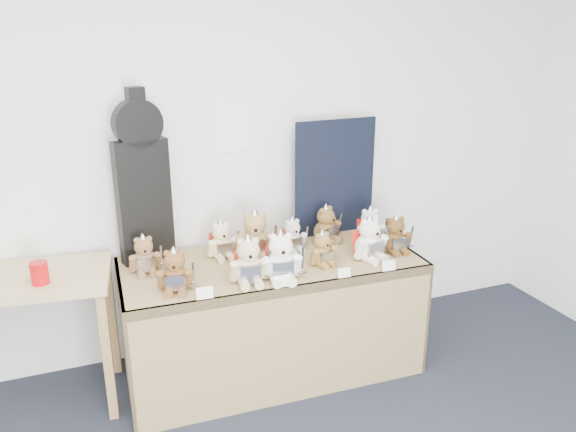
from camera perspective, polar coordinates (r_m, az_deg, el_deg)
name	(u,v)px	position (r m, az deg, el deg)	size (l,w,h in m)	color
room_shell	(232,129)	(3.66, -5.73, 8.77)	(6.00, 6.00, 6.00)	silver
display_table	(276,290)	(3.48, -1.27, -7.55)	(1.86, 0.82, 0.77)	olive
side_table	(19,299)	(3.51, -25.63, -7.57)	(1.05, 0.67, 0.83)	tan
guitar_case	(142,179)	(3.44, -14.59, 3.62)	(0.33, 0.16, 1.06)	black
navy_board	(335,178)	(3.85, 4.81, 3.91)	(0.60, 0.02, 0.80)	black
red_cup	(39,273)	(3.30, -23.93, -5.31)	(0.09, 0.09, 0.12)	red
teddy_front_far_left	(175,272)	(3.12, -11.41, -5.64)	(0.22, 0.20, 0.27)	brown
teddy_front_left	(249,263)	(3.16, -4.02, -4.75)	(0.25, 0.22, 0.31)	beige
teddy_front_centre	(281,259)	(3.19, -0.72, -4.36)	(0.26, 0.23, 0.32)	white
teddy_front_right	(323,250)	(3.40, 3.53, -3.48)	(0.20, 0.17, 0.24)	olive
teddy_front_far_right	(370,240)	(3.50, 8.28, -2.47)	(0.26, 0.23, 0.31)	white
teddy_front_end	(396,236)	(3.65, 10.88, -2.03)	(0.22, 0.18, 0.27)	brown
teddy_back_left	(222,241)	(3.53, -6.75, -2.58)	(0.22, 0.18, 0.26)	beige
teddy_back_centre_left	(255,237)	(3.49, -3.35, -2.13)	(0.28, 0.25, 0.34)	tan
teddy_back_centre_right	(293,236)	(3.61, 0.47, -2.09)	(0.20, 0.17, 0.24)	beige
teddy_back_right	(326,226)	(3.75, 3.92, -1.03)	(0.23, 0.23, 0.28)	brown
teddy_back_end	(370,228)	(3.76, 8.30, -1.20)	(0.23, 0.20, 0.28)	white
teddy_back_far_left	(145,256)	(3.39, -14.37, -3.98)	(0.21, 0.16, 0.25)	olive
entry_card_a	(205,293)	(3.04, -8.46, -7.74)	(0.09, 0.00, 0.07)	white
entry_card_b	(282,281)	(3.13, -0.63, -6.62)	(0.10, 0.00, 0.07)	white
entry_card_c	(344,273)	(3.26, 5.74, -5.75)	(0.08, 0.00, 0.06)	white
entry_card_d	(389,265)	(3.39, 10.21, -4.97)	(0.09, 0.00, 0.06)	white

